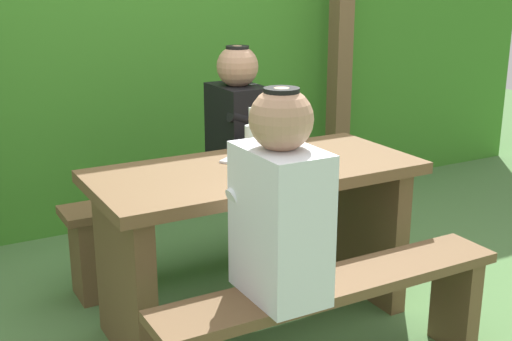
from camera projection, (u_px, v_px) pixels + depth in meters
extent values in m
plane|color=#4D7641|center=(256.00, 320.00, 3.04)|extent=(12.00, 12.00, 0.00)
cube|color=#3B7F25|center=(116.00, 36.00, 4.27)|extent=(6.40, 0.78, 2.25)
cube|color=brown|center=(341.00, 48.00, 4.43)|extent=(0.12, 0.12, 2.06)
cube|color=brown|center=(256.00, 172.00, 2.84)|extent=(1.40, 0.64, 0.05)
cube|color=brown|center=(125.00, 280.00, 2.66)|extent=(0.08, 0.54, 0.68)
cube|color=brown|center=(365.00, 227.00, 3.22)|extent=(0.08, 0.54, 0.68)
cube|color=brown|center=(335.00, 284.00, 2.42)|extent=(1.40, 0.24, 0.04)
cube|color=brown|center=(455.00, 301.00, 2.77)|extent=(0.07, 0.22, 0.41)
cube|color=brown|center=(200.00, 194.00, 3.41)|extent=(1.40, 0.24, 0.04)
cube|color=brown|center=(83.00, 259.00, 3.18)|extent=(0.07, 0.22, 0.41)
cube|color=brown|center=(301.00, 215.00, 3.76)|extent=(0.07, 0.22, 0.41)
cube|color=silver|center=(280.00, 223.00, 2.23)|extent=(0.22, 0.34, 0.52)
sphere|color=tan|center=(281.00, 119.00, 2.13)|extent=(0.21, 0.21, 0.21)
cylinder|color=black|center=(282.00, 92.00, 2.11)|extent=(0.12, 0.12, 0.02)
cylinder|color=silver|center=(260.00, 183.00, 2.32)|extent=(0.25, 0.07, 0.15)
cube|color=black|center=(238.00, 136.00, 3.43)|extent=(0.22, 0.34, 0.52)
sphere|color=tan|center=(237.00, 66.00, 3.33)|extent=(0.21, 0.21, 0.21)
cylinder|color=black|center=(237.00, 48.00, 3.30)|extent=(0.12, 0.12, 0.02)
cylinder|color=black|center=(251.00, 121.00, 3.28)|extent=(0.25, 0.07, 0.15)
cylinder|color=silver|center=(261.00, 149.00, 2.93)|extent=(0.08, 0.08, 0.09)
cylinder|color=silver|center=(252.00, 148.00, 2.75)|extent=(0.06, 0.06, 0.19)
cylinder|color=silver|center=(252.00, 117.00, 2.71)|extent=(0.02, 0.02, 0.07)
cube|color=silver|center=(237.00, 162.00, 2.88)|extent=(0.14, 0.16, 0.01)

